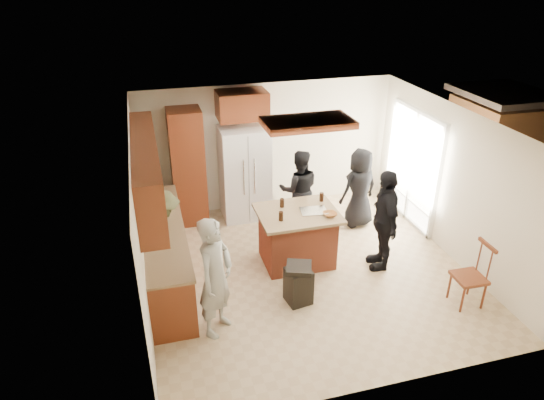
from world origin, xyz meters
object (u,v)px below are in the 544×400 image
object	(u,v)px
person_behind_left	(299,190)
person_side_right	(384,220)
person_front_left	(215,278)
spindle_chair	(470,277)
person_behind_right	(359,188)
refrigerator	(245,173)
kitchen_island	(297,236)
person_counter	(165,235)
trash_bin	(298,283)

from	to	relation	value
person_behind_left	person_side_right	xyz separation A→B (m)	(0.90, -1.58, 0.09)
person_behind_left	person_front_left	bearing A→B (deg)	63.14
spindle_chair	person_behind_right	bearing A→B (deg)	102.52
person_side_right	refrigerator	distance (m)	2.88
person_side_right	person_behind_left	bearing A→B (deg)	-138.81
person_behind_left	kitchen_island	distance (m)	1.21
person_front_left	person_counter	distance (m)	1.58
person_side_right	kitchen_island	distance (m)	1.42
person_behind_right	person_counter	size ratio (longest dim) A/B	1.03
person_side_right	kitchen_island	bearing A→B (deg)	-98.58
person_front_left	spindle_chair	world-z (taller)	person_front_left
person_behind_right	trash_bin	size ratio (longest dim) A/B	2.41
person_behind_left	person_behind_right	distance (m)	1.13
person_front_left	trash_bin	world-z (taller)	person_front_left
trash_bin	person_behind_left	bearing A→B (deg)	71.99
spindle_chair	person_side_right	bearing A→B (deg)	122.45
refrigerator	kitchen_island	world-z (taller)	refrigerator
person_counter	kitchen_island	distance (m)	2.12
person_behind_right	person_front_left	bearing A→B (deg)	22.66
person_behind_right	person_side_right	world-z (taller)	person_side_right
person_front_left	refrigerator	bearing A→B (deg)	20.57
person_behind_left	person_counter	world-z (taller)	person_behind_left
person_counter	spindle_chair	size ratio (longest dim) A/B	1.49
trash_bin	refrigerator	bearing A→B (deg)	93.36
person_behind_right	refrigerator	world-z (taller)	refrigerator
person_behind_right	kitchen_island	world-z (taller)	person_behind_right
person_behind_right	person_side_right	xyz separation A→B (m)	(-0.21, -1.37, 0.09)
trash_bin	spindle_chair	size ratio (longest dim) A/B	0.63
refrigerator	trash_bin	bearing A→B (deg)	-86.64
person_behind_left	person_behind_right	size ratio (longest dim) A/B	1.01
person_behind_left	person_counter	xyz separation A→B (m)	(-2.48, -0.94, -0.02)
person_behind_left	person_counter	distance (m)	2.65
person_behind_right	person_side_right	size ratio (longest dim) A/B	0.89
kitchen_island	spindle_chair	distance (m)	2.68
person_side_right	spindle_chair	xyz separation A→B (m)	(0.78, -1.23, -0.40)
person_behind_left	person_behind_right	bearing A→B (deg)	-179.10
spindle_chair	kitchen_island	bearing A→B (deg)	140.52
refrigerator	person_side_right	bearing A→B (deg)	-52.38
spindle_chair	person_front_left	bearing A→B (deg)	173.66
kitchen_island	person_behind_left	bearing A→B (deg)	70.77
spindle_chair	refrigerator	bearing A→B (deg)	125.88
person_front_left	person_behind_left	world-z (taller)	person_front_left
kitchen_island	refrigerator	bearing A→B (deg)	104.61
person_side_right	refrigerator	world-z (taller)	refrigerator
person_front_left	person_behind_left	size ratio (longest dim) A/B	1.12
trash_bin	person_side_right	bearing A→B (deg)	19.00
person_front_left	trash_bin	xyz separation A→B (m)	(1.24, 0.28, -0.54)
person_front_left	person_side_right	xyz separation A→B (m)	(2.83, 0.83, -0.00)
person_front_left	person_behind_right	xyz separation A→B (m)	(3.04, 2.20, -0.10)
person_behind_right	refrigerator	size ratio (longest dim) A/B	0.84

